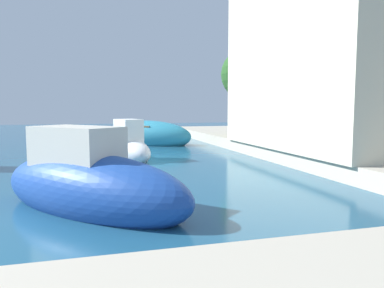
# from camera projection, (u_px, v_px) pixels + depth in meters

# --- Properties ---
(quay_promenade) EXTENTS (44.00, 32.00, 0.50)m
(quay_promenade) POSITION_uv_depth(u_px,v_px,m) (138.00, 226.00, 5.50)
(quay_promenade) COLOR #BCB29E
(quay_promenade) RESTS_ON ground
(moored_boat_0) EXTENTS (2.19, 3.62, 1.77)m
(moored_boat_0) POSITION_uv_depth(u_px,v_px,m) (126.00, 148.00, 14.33)
(moored_boat_0) COLOR white
(moored_boat_0) RESTS_ON ground
(moored_boat_4) EXTENTS (4.26, 4.51, 1.92)m
(moored_boat_4) POSITION_uv_depth(u_px,v_px,m) (89.00, 185.00, 7.24)
(moored_boat_4) COLOR #1E479E
(moored_boat_4) RESTS_ON ground
(moored_boat_5) EXTENTS (5.11, 4.39, 1.63)m
(moored_boat_5) POSITION_uv_depth(u_px,v_px,m) (147.00, 136.00, 19.96)
(moored_boat_5) COLOR teal
(moored_boat_5) RESTS_ON ground
(waterfront_building_main) EXTENTS (6.65, 8.95, 7.46)m
(waterfront_building_main) POSITION_uv_depth(u_px,v_px,m) (351.00, 43.00, 13.76)
(waterfront_building_main) COLOR beige
(waterfront_building_main) RESTS_ON quay_promenade
(quayside_tree) EXTENTS (2.66, 2.66, 4.47)m
(quayside_tree) POSITION_uv_depth(u_px,v_px,m) (247.00, 75.00, 19.29)
(quayside_tree) COLOR brown
(quayside_tree) RESTS_ON quay_promenade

